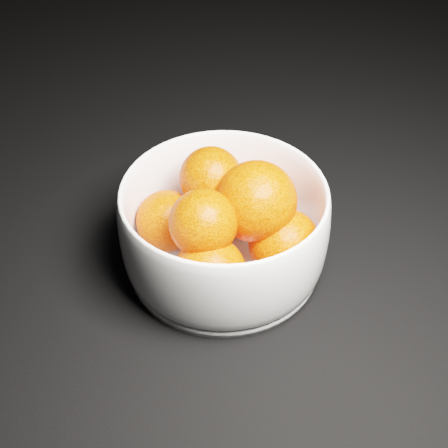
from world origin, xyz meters
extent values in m
cylinder|color=white|center=(-0.25, 0.10, 0.01)|extent=(0.19, 0.19, 0.01)
sphere|color=#EE400A|center=(-0.22, 0.14, 0.04)|extent=(0.07, 0.07, 0.07)
sphere|color=#EE400A|center=(-0.30, 0.12, 0.04)|extent=(0.06, 0.06, 0.06)
sphere|color=#EE400A|center=(-0.27, 0.05, 0.04)|extent=(0.06, 0.06, 0.06)
sphere|color=#EE400A|center=(-0.20, 0.07, 0.04)|extent=(0.07, 0.07, 0.07)
sphere|color=#EE400A|center=(-0.26, 0.13, 0.08)|extent=(0.06, 0.06, 0.06)
sphere|color=#EE400A|center=(-0.27, 0.07, 0.08)|extent=(0.06, 0.06, 0.06)
sphere|color=#EE400A|center=(-0.22, 0.09, 0.08)|extent=(0.08, 0.08, 0.08)
camera|label=1|loc=(-0.32, -0.33, 0.45)|focal=50.00mm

